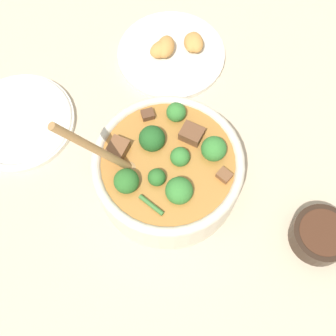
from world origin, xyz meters
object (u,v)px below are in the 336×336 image
(stew_bowl, at_px, (168,169))
(food_plate, at_px, (173,52))
(empty_plate, at_px, (19,121))
(condiment_bowl, at_px, (321,235))

(stew_bowl, relative_size, food_plate, 1.14)
(empty_plate, bearing_deg, food_plate, 57.85)
(condiment_bowl, distance_m, empty_plate, 0.58)
(stew_bowl, relative_size, condiment_bowl, 2.59)
(stew_bowl, height_order, condiment_bowl, stew_bowl)
(stew_bowl, height_order, empty_plate, stew_bowl)
(stew_bowl, distance_m, condiment_bowl, 0.27)
(stew_bowl, bearing_deg, condiment_bowl, 6.65)
(stew_bowl, bearing_deg, food_plate, 117.11)
(stew_bowl, distance_m, empty_plate, 0.31)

